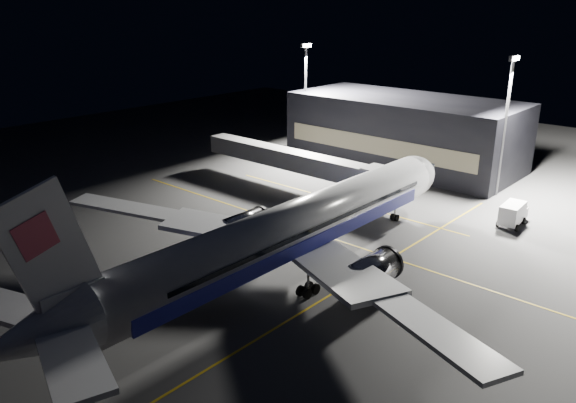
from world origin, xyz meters
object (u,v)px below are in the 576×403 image
at_px(airliner, 289,231).
at_px(safety_cone_c, 266,251).
at_px(floodlight_mast_south, 506,114).
at_px(safety_cone_a, 244,269).
at_px(floodlight_mast_north, 306,89).
at_px(service_truck, 513,213).
at_px(baggage_tug, 181,260).
at_px(jet_bridge, 300,162).
at_px(safety_cone_b, 239,270).

distance_m(airliner, safety_cone_c, 7.91).
xyz_separation_m(floodlight_mast_south, safety_cone_a, (-43.66, 10.23, -12.10)).
bearing_deg(safety_cone_a, floodlight_mast_north, 32.46).
bearing_deg(service_truck, safety_cone_a, 149.62).
xyz_separation_m(airliner, baggage_tug, (-6.14, 10.53, -4.44)).
relative_size(floodlight_mast_south, safety_cone_c, 33.50).
relative_size(airliner, service_truck, 10.16).
distance_m(jet_bridge, floodlight_mast_south, 31.05).
height_order(service_truck, safety_cone_b, service_truck).
xyz_separation_m(jet_bridge, floodlight_mast_north, (18.00, 13.93, 7.79)).
xyz_separation_m(airliner, floodlight_mast_south, (41.08, -6.01, 7.21)).
height_order(airliner, floodlight_mast_south, floodlight_mast_south).
height_order(floodlight_mast_north, service_truck, floodlight_mast_north).
bearing_deg(floodlight_mast_south, service_truck, -148.48).
height_order(jet_bridge, floodlight_mast_south, floodlight_mast_south).
xyz_separation_m(baggage_tug, safety_cone_a, (3.55, -6.31, -0.45)).
distance_m(jet_bridge, safety_cone_a, 29.47).
xyz_separation_m(safety_cone_b, safety_cone_c, (5.64, 1.19, 0.05)).
distance_m(airliner, service_truck, 33.25).
relative_size(jet_bridge, safety_cone_b, 66.77).
distance_m(floodlight_mast_north, safety_cone_a, 53.14).
height_order(jet_bridge, service_truck, jet_bridge).
relative_size(airliner, baggage_tug, 22.97).
height_order(baggage_tug, safety_cone_b, baggage_tug).
distance_m(floodlight_mast_north, floodlight_mast_south, 38.00).
height_order(floodlight_mast_south, service_truck, floodlight_mast_south).
relative_size(floodlight_mast_south, safety_cone_a, 38.15).
bearing_deg(safety_cone_b, floodlight_mast_north, 31.88).
distance_m(floodlight_mast_north, safety_cone_c, 48.18).
xyz_separation_m(airliner, service_truck, (30.64, -12.42, -3.55)).
bearing_deg(safety_cone_b, jet_bridge, 27.36).
xyz_separation_m(floodlight_mast_south, baggage_tug, (-47.21, 16.54, -11.65)).
bearing_deg(airliner, jet_bridge, 38.04).
relative_size(baggage_tug, safety_cone_b, 5.20).
bearing_deg(floodlight_mast_south, floodlight_mast_north, 90.00).
height_order(baggage_tug, safety_cone_a, baggage_tug).
height_order(floodlight_mast_south, safety_cone_a, floodlight_mast_south).
relative_size(floodlight_mast_north, safety_cone_c, 33.50).
bearing_deg(safety_cone_a, baggage_tug, 119.39).
xyz_separation_m(baggage_tug, safety_cone_b, (3.04, -6.01, -0.47)).
bearing_deg(baggage_tug, airliner, -83.79).
bearing_deg(safety_cone_b, floodlight_mast_south, -13.40).
relative_size(floodlight_mast_south, baggage_tug, 7.73).
relative_size(airliner, jet_bridge, 1.79).
distance_m(airliner, safety_cone_b, 7.35).
distance_m(baggage_tug, safety_cone_b, 6.76).
relative_size(floodlight_mast_north, service_truck, 3.42).
bearing_deg(jet_bridge, floodlight_mast_south, -53.21).
distance_m(floodlight_mast_south, safety_cone_a, 46.45).
relative_size(airliner, safety_cone_b, 119.34).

